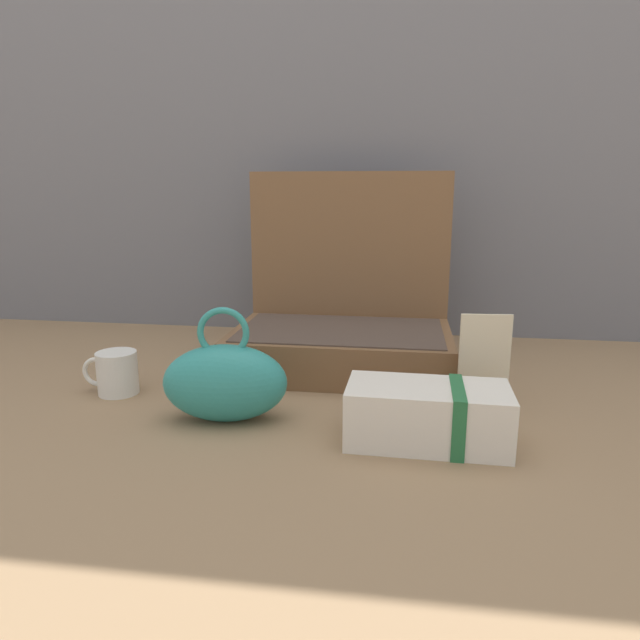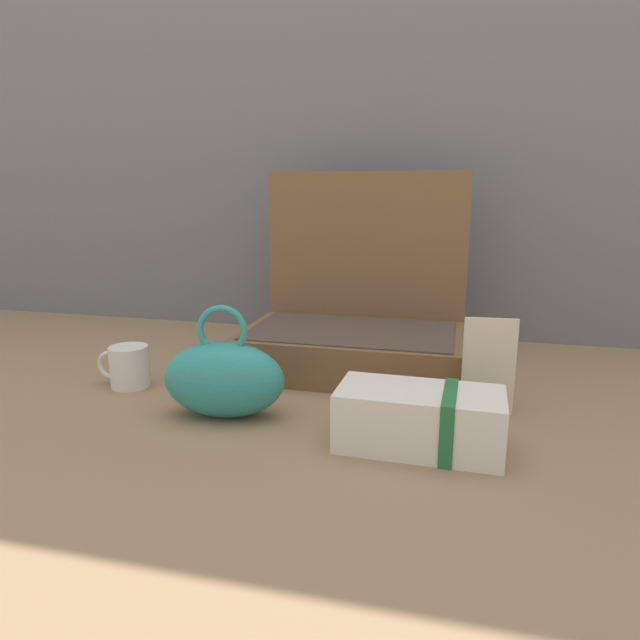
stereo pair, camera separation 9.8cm
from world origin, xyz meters
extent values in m
plane|color=#8C6D4C|center=(0.00, 0.00, 0.00)|extent=(6.00, 6.00, 0.00)
cube|color=slate|center=(0.00, 0.58, 0.70)|extent=(3.20, 0.06, 1.40)
cube|color=brown|center=(0.03, 0.21, 0.04)|extent=(0.47, 0.29, 0.09)
cube|color=#4C3D33|center=(0.03, 0.21, 0.09)|extent=(0.43, 0.26, 0.00)
cube|color=brown|center=(0.03, 0.36, 0.21)|extent=(0.47, 0.02, 0.43)
ellipsoid|color=teal|center=(-0.14, -0.10, 0.07)|extent=(0.22, 0.13, 0.13)
torus|color=teal|center=(-0.14, -0.10, 0.15)|extent=(0.09, 0.02, 0.09)
cube|color=silver|center=(0.20, -0.13, 0.05)|extent=(0.25, 0.13, 0.09)
cube|color=#236638|center=(0.24, -0.13, 0.05)|extent=(0.02, 0.13, 0.10)
cylinder|color=silver|center=(-0.38, 0.00, 0.04)|extent=(0.08, 0.08, 0.08)
torus|color=silver|center=(-0.43, 0.00, 0.04)|extent=(0.06, 0.01, 0.06)
cube|color=beige|center=(0.30, 0.03, 0.09)|extent=(0.09, 0.01, 0.17)
camera|label=1|loc=(0.15, -0.96, 0.39)|focal=31.59mm
camera|label=2|loc=(0.25, -0.94, 0.39)|focal=31.59mm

